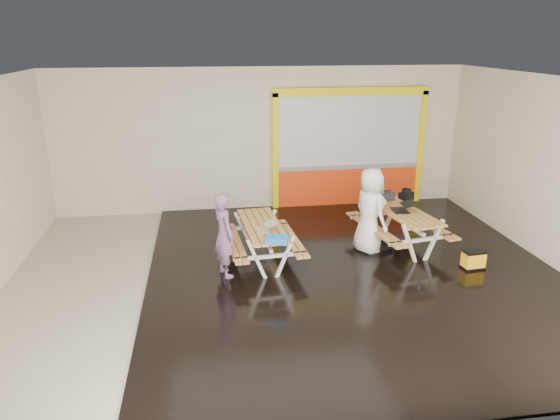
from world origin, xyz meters
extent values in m
cube|color=#B8AE9C|center=(0.00, 0.00, -0.01)|extent=(10.00, 8.00, 0.01)
cube|color=white|center=(0.00, 0.00, 3.50)|extent=(10.00, 8.00, 0.01)
cube|color=beige|center=(0.00, 4.00, 1.75)|extent=(10.00, 0.01, 3.50)
cube|color=beige|center=(0.00, -4.00, 1.75)|extent=(10.00, 0.01, 3.50)
cube|color=beige|center=(5.00, 0.00, 1.75)|extent=(0.01, 8.00, 3.50)
cube|color=black|center=(1.25, 0.00, 0.03)|extent=(7.50, 7.98, 0.05)
cube|color=#F14111|center=(2.20, 3.93, 0.50)|extent=(3.60, 0.12, 1.00)
cube|color=gray|center=(2.20, 3.93, 1.03)|extent=(3.60, 0.14, 0.10)
cube|color=silver|center=(2.20, 3.94, 1.94)|extent=(3.60, 0.08, 1.72)
cube|color=#FFE90D|center=(0.33, 3.92, 1.45)|extent=(0.14, 0.16, 2.90)
cube|color=#FFE90D|center=(4.07, 3.92, 1.45)|extent=(0.14, 0.16, 2.90)
cube|color=#FFE90D|center=(2.20, 3.92, 2.90)|extent=(3.88, 0.16, 0.20)
cube|color=gold|center=(-0.64, 0.69, 0.77)|extent=(0.28, 1.98, 0.04)
cube|color=gold|center=(-0.50, 0.70, 0.77)|extent=(0.28, 1.98, 0.04)
cube|color=gold|center=(-0.36, 0.71, 0.77)|extent=(0.28, 1.98, 0.04)
cube|color=gold|center=(-0.22, 0.72, 0.77)|extent=(0.28, 1.98, 0.04)
cube|color=gold|center=(-0.08, 0.73, 0.77)|extent=(0.28, 1.98, 0.04)
cube|color=white|center=(-0.56, -0.06, 0.42)|extent=(0.37, 0.09, 0.79)
cube|color=white|center=(-0.05, -0.02, 0.42)|extent=(0.37, 0.09, 0.79)
cube|color=white|center=(-0.30, -0.04, 0.46)|extent=(1.35, 0.17, 0.06)
cube|color=white|center=(-0.30, -0.04, 0.72)|extent=(0.67, 0.11, 0.06)
cube|color=white|center=(-0.68, 1.44, 0.42)|extent=(0.37, 0.09, 0.79)
cube|color=white|center=(-0.17, 1.48, 0.42)|extent=(0.37, 0.09, 0.79)
cube|color=white|center=(-0.42, 1.46, 0.46)|extent=(1.35, 0.17, 0.06)
cube|color=white|center=(-0.42, 1.46, 0.72)|extent=(0.67, 0.11, 0.06)
cube|color=white|center=(-0.36, 0.71, 0.57)|extent=(0.19, 1.62, 0.06)
cube|color=gold|center=(-0.97, 0.66, 0.47)|extent=(0.27, 1.97, 0.04)
cube|color=gold|center=(-0.84, 0.67, 0.47)|extent=(0.27, 1.97, 0.04)
cube|color=gold|center=(0.11, 0.75, 0.47)|extent=(0.27, 1.97, 0.04)
cube|color=gold|center=(0.24, 0.76, 0.47)|extent=(0.27, 1.97, 0.04)
cube|color=gold|center=(2.21, 0.97, 0.81)|extent=(0.51, 2.08, 0.04)
cube|color=gold|center=(2.35, 1.00, 0.81)|extent=(0.51, 2.08, 0.04)
cube|color=gold|center=(2.50, 1.02, 0.81)|extent=(0.51, 2.08, 0.04)
cube|color=gold|center=(2.65, 1.05, 0.81)|extent=(0.51, 2.08, 0.04)
cube|color=gold|center=(2.79, 1.08, 0.81)|extent=(0.51, 2.08, 0.04)
cube|color=white|center=(2.38, 0.19, 0.44)|extent=(0.39, 0.13, 0.84)
cube|color=white|center=(2.91, 0.29, 0.44)|extent=(0.39, 0.13, 0.84)
cube|color=white|center=(2.64, 0.24, 0.49)|extent=(1.42, 0.32, 0.06)
cube|color=white|center=(2.64, 0.24, 0.76)|extent=(0.71, 0.19, 0.06)
cube|color=white|center=(2.09, 1.76, 0.44)|extent=(0.39, 0.13, 0.84)
cube|color=white|center=(2.62, 1.85, 0.44)|extent=(0.39, 0.13, 0.84)
cube|color=white|center=(2.35, 1.81, 0.49)|extent=(1.42, 0.32, 0.06)
cube|color=white|center=(2.35, 1.81, 0.76)|extent=(0.71, 0.19, 0.06)
cube|color=white|center=(2.50, 1.02, 0.60)|extent=(0.37, 1.70, 0.06)
cube|color=gold|center=(1.86, 0.91, 0.50)|extent=(0.50, 2.08, 0.04)
cube|color=gold|center=(2.00, 0.93, 0.50)|extent=(0.50, 2.08, 0.04)
cube|color=gold|center=(3.00, 1.11, 0.50)|extent=(0.50, 2.08, 0.04)
cube|color=gold|center=(3.14, 1.14, 0.50)|extent=(0.50, 2.08, 0.04)
imported|color=slate|center=(-1.11, 0.20, 0.83)|extent=(0.54, 0.66, 1.56)
imported|color=white|center=(1.82, 0.92, 0.88)|extent=(0.79, 0.98, 1.75)
cube|color=silver|center=(-0.39, 0.40, 0.80)|extent=(0.25, 0.35, 0.02)
cube|color=silver|center=(-0.25, 0.41, 0.91)|extent=(0.23, 0.35, 0.07)
cube|color=silver|center=(-0.25, 0.41, 0.91)|extent=(0.20, 0.30, 0.05)
cube|color=black|center=(2.45, 0.96, 0.85)|extent=(0.29, 0.40, 0.02)
cube|color=black|center=(2.62, 0.96, 0.98)|extent=(0.27, 0.40, 0.08)
cube|color=silver|center=(2.62, 0.96, 0.98)|extent=(0.23, 0.35, 0.06)
cube|color=blue|center=(-0.21, -0.20, 0.84)|extent=(0.44, 0.36, 0.11)
cube|color=black|center=(2.38, 1.65, 0.92)|extent=(0.44, 0.34, 0.18)
cylinder|color=black|center=(2.38, 1.65, 1.05)|extent=(0.28, 0.14, 0.02)
cube|color=black|center=(2.92, 1.82, 0.72)|extent=(0.37, 0.32, 0.44)
cylinder|color=black|center=(2.92, 1.82, 0.97)|extent=(0.27, 0.27, 0.11)
cube|color=black|center=(2.12, 0.96, 0.12)|extent=(0.47, 0.44, 0.14)
cube|color=black|center=(3.48, -0.22, 0.07)|extent=(0.43, 0.30, 0.04)
cube|color=yellow|center=(3.48, -0.22, 0.22)|extent=(0.41, 0.28, 0.30)
cube|color=black|center=(3.48, -0.22, 0.38)|extent=(0.43, 0.30, 0.03)
camera|label=1|loc=(-1.37, -8.32, 4.19)|focal=32.86mm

